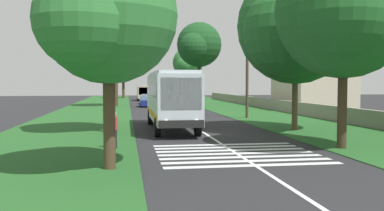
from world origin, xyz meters
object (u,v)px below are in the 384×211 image
trailing_car_0 (186,104)px  utility_pole (247,65)px  roadside_tree_left_1 (123,70)px  pedestrian (114,129)px  roadside_tree_left_0 (105,19)px  roadside_tree_right_3 (198,46)px  roadside_tree_right_1 (187,64)px  roadside_tree_right_2 (339,14)px  trailing_minibus_0 (143,92)px  coach_bus (171,97)px  roadside_tree_left_3 (114,43)px  roadside_tree_left_2 (107,3)px  roadside_building (312,83)px  trailing_car_2 (147,99)px  roadside_tree_right_0 (293,29)px  trailing_car_1 (147,102)px

trailing_car_0 → utility_pole: utility_pole is taller
roadside_tree_left_1 → pedestrian: size_ratio=4.78×
pedestrian → roadside_tree_left_0: bearing=178.2°
roadside_tree_left_0 → utility_pole: utility_pole is taller
roadside_tree_right_3 → roadside_tree_left_0: bearing=166.4°
roadside_tree_right_1 → roadside_tree_right_2: roadside_tree_right_2 is taller
trailing_minibus_0 → roadside_tree_right_3: roadside_tree_right_3 is taller
coach_bus → roadside_tree_left_3: roadside_tree_left_3 is taller
roadside_tree_left_0 → pedestrian: size_ratio=4.59×
roadside_tree_left_2 → coach_bus: bearing=-69.4°
trailing_minibus_0 → roadside_tree_left_3: roadside_tree_left_3 is taller
trailing_minibus_0 → roadside_building: roadside_building is taller
trailing_car_0 → roadside_tree_right_2: size_ratio=0.46×
roadside_tree_left_1 → roadside_tree_right_1: roadside_tree_right_1 is taller
roadside_tree_right_2 → roadside_tree_right_3: size_ratio=0.83×
trailing_minibus_0 → coach_bus: bearing=179.9°
roadside_tree_left_0 → utility_pole: (20.52, -10.96, -0.67)m
trailing_car_2 → roadside_tree_right_2: 44.72m
trailing_car_2 → roadside_tree_right_0: roadside_tree_right_0 is taller
trailing_car_0 → roadside_tree_right_3: roadside_tree_right_3 is taller
coach_bus → trailing_car_2: bearing=-0.2°
roadside_tree_right_2 → roadside_tree_right_3: 39.93m
roadside_tree_left_0 → roadside_tree_left_2: roadside_tree_left_2 is taller
roadside_tree_left_2 → roadside_tree_right_0: size_ratio=1.05×
roadside_tree_left_0 → roadside_tree_left_1: 71.33m
roadside_tree_right_3 → roadside_building: (-11.58, -11.39, -5.04)m
roadside_tree_left_2 → trailing_minibus_0: bearing=-4.8°
trailing_car_0 → roadside_tree_left_3: roadside_tree_left_3 is taller
roadside_tree_right_3 → pedestrian: size_ratio=6.68×
coach_bus → roadside_tree_right_1: roadside_tree_right_1 is taller
roadside_tree_left_3 → roadside_building: 25.10m
coach_bus → utility_pole: utility_pole is taller
coach_bus → utility_pole: bearing=-43.6°
trailing_car_1 → utility_pole: (-19.20, -7.63, 3.91)m
coach_bus → trailing_car_1: (26.93, 0.26, -1.48)m
roadside_tree_right_1 → roadside_tree_left_0: bearing=169.4°
roadside_tree_right_3 → roadside_tree_left_1: bearing=20.4°
utility_pole → roadside_building: utility_pole is taller
trailing_car_1 → roadside_building: size_ratio=0.43×
coach_bus → roadside_tree_left_2: size_ratio=1.03×
roadside_tree_left_2 → roadside_tree_right_2: roadside_tree_left_2 is taller
roadside_tree_right_1 → pedestrian: size_ratio=5.54×
pedestrian → roadside_tree_right_1: bearing=-11.4°
trailing_car_1 → roadside_tree_right_3: 10.91m
coach_bus → roadside_tree_left_0: 13.64m
trailing_minibus_0 → pedestrian: trailing_minibus_0 is taller
roadside_tree_left_0 → pedestrian: (4.70, -0.15, -4.34)m
roadside_building → roadside_tree_left_1: bearing=28.8°
roadside_tree_right_0 → pedestrian: 13.70m
roadside_tree_left_2 → roadside_tree_left_3: size_ratio=0.98×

